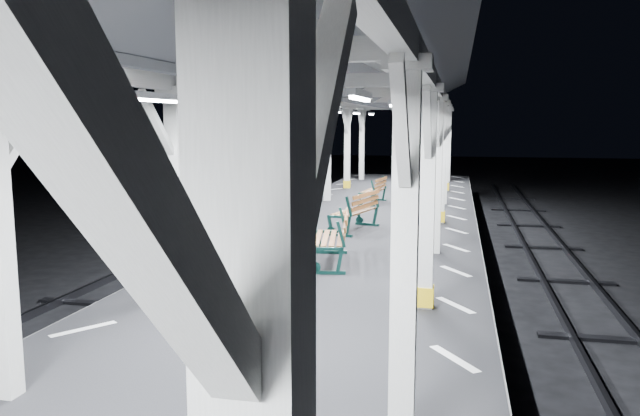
% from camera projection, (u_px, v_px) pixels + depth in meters
% --- Properties ---
extents(platform, '(6.00, 50.00, 1.00)m').
position_uv_depth(platform, '(257.00, 381.00, 7.96)').
color(platform, black).
rests_on(platform, ground).
extents(hazard_stripes_left, '(1.00, 48.00, 0.01)m').
position_uv_depth(hazard_stripes_left, '(84.00, 329.00, 8.41)').
color(hazard_stripes_left, silver).
rests_on(hazard_stripes_left, platform).
extents(hazard_stripes_right, '(1.00, 48.00, 0.01)m').
position_uv_depth(hazard_stripes_right, '(454.00, 359.00, 7.37)').
color(hazard_stripes_right, silver).
rests_on(hazard_stripes_right, platform).
extents(canopy, '(5.40, 49.00, 4.65)m').
position_uv_depth(canopy, '(252.00, 56.00, 7.38)').
color(canopy, silver).
rests_on(canopy, platform).
extents(bench_mid, '(0.97, 1.94, 1.00)m').
position_uv_depth(bench_mid, '(335.00, 237.00, 12.21)').
color(bench_mid, '#0D302B').
rests_on(bench_mid, platform).
extents(bench_far, '(1.11, 1.96, 1.00)m').
position_uv_depth(bench_far, '(358.00, 210.00, 15.79)').
color(bench_far, '#0D302B').
rests_on(bench_far, platform).
extents(bench_extra, '(0.80, 1.67, 0.87)m').
position_uv_depth(bench_extra, '(375.00, 190.00, 21.05)').
color(bench_extra, '#0D302B').
rests_on(bench_extra, platform).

